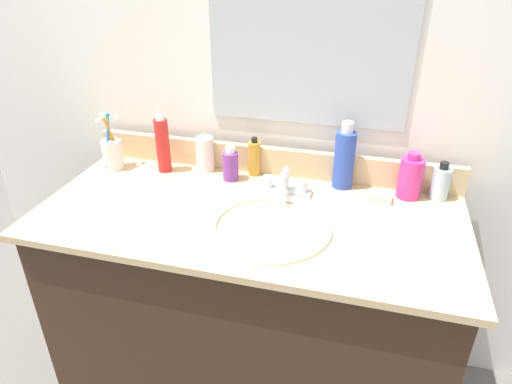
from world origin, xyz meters
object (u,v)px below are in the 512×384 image
Objects in this scene: bottle_cream_purple at (231,165)px; bottle_soap_pink at (411,177)px; bottle_lotion_white at (205,153)px; soap_bar at (380,197)px; faucet at (285,185)px; bottle_shampoo_blue at (344,158)px; cup_white_ceramic at (112,153)px; bottle_gel_clear at (441,183)px; bottle_spray_red at (163,144)px; bottle_oil_amber at (254,158)px.

bottle_soap_pink is (0.54, 0.03, 0.01)m from bottle_cream_purple.
bottle_lotion_white is 0.57m from soap_bar.
bottle_cream_purple is at bearing 165.84° from faucet.
cup_white_ceramic is at bearing -175.03° from bottle_shampoo_blue.
bottle_soap_pink is 1.22× the size of bottle_gel_clear.
bottle_shampoo_blue is 1.09× the size of cup_white_ceramic.
bottle_lotion_white is at bearing 178.45° from bottle_soap_pink.
faucet is at bearing -168.76° from bottle_gel_clear.
soap_bar is at bearing 0.17° from cup_white_ceramic.
bottle_spray_red is (-0.23, 0.00, 0.05)m from bottle_cream_purple.
faucet is 0.83× the size of cup_white_ceramic.
faucet is 2.50× the size of soap_bar.
faucet is at bearing -14.16° from bottle_cream_purple.
bottle_oil_amber is at bearing 177.95° from bottle_shampoo_blue.
cup_white_ceramic reaches higher than soap_bar.
bottle_soap_pink is 1.11× the size of bottle_oil_amber.
bottle_cream_purple reaches higher than soap_bar.
bottle_spray_red is 3.32× the size of soap_bar.
cup_white_ceramic is at bearing 177.45° from faucet.
soap_bar is at bearing -28.10° from bottle_shampoo_blue.
bottle_cream_purple is 0.35m from bottle_shampoo_blue.
cup_white_ceramic reaches higher than bottle_soap_pink.
cup_white_ceramic reaches higher than bottle_lotion_white.
bottle_soap_pink is 1.07× the size of bottle_lotion_white.
bottle_spray_red is 1.11× the size of cup_white_ceramic.
bottle_gel_clear reaches higher than faucet.
bottle_cream_purple is 0.58× the size of cup_white_ceramic.
bottle_oil_amber is (-0.48, 0.03, -0.01)m from bottle_soap_pink.
bottle_cream_purple is at bearing -172.68° from bottle_shampoo_blue.
soap_bar is (-0.08, -0.05, -0.05)m from bottle_soap_pink.
soap_bar is at bearing -10.29° from bottle_oil_amber.
bottle_soap_pink is 0.66× the size of bottle_spray_red.
faucet is 1.22× the size of bottle_lotion_white.
bottle_gel_clear is at bearing -0.42° from bottle_lotion_white.
bottle_lotion_white is 0.73m from bottle_gel_clear.
bottle_cream_purple is 0.40m from cup_white_ceramic.
bottle_soap_pink is at bearing -172.01° from bottle_gel_clear.
bottle_lotion_white is 1.13× the size of bottle_gel_clear.
cup_white_ceramic is (-0.40, -0.02, 0.01)m from bottle_cream_purple.
bottle_gel_clear is (0.28, -0.00, -0.04)m from bottle_shampoo_blue.
bottle_soap_pink is at bearing 3.02° from cup_white_ceramic.
faucet is 0.75× the size of bottle_spray_red.
bottle_cream_purple is 0.54m from bottle_soap_pink.
bottle_gel_clear is (0.09, 0.01, -0.01)m from bottle_soap_pink.
bottle_cream_purple is at bearing -24.54° from bottle_lotion_white.
bottle_spray_red reaches higher than soap_bar.
bottle_spray_red is (-0.86, -0.04, 0.05)m from bottle_gel_clear.
faucet is at bearing -2.55° from cup_white_ceramic.
faucet is at bearing -174.12° from soap_bar.
bottle_spray_red is (-0.29, -0.05, 0.04)m from bottle_oil_amber.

